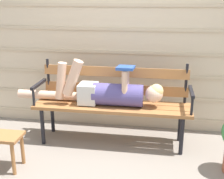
# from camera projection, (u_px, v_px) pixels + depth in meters

# --- Properties ---
(ground_plane) EXTENTS (12.00, 12.00, 0.00)m
(ground_plane) POSITION_uv_depth(u_px,v_px,m) (109.00, 149.00, 3.35)
(ground_plane) COLOR gray
(house_siding) EXTENTS (5.34, 0.08, 2.21)m
(house_siding) POSITION_uv_depth(u_px,v_px,m) (119.00, 40.00, 3.66)
(house_siding) COLOR beige
(house_siding) RESTS_ON ground
(park_bench) EXTENTS (1.75, 0.43, 0.91)m
(park_bench) POSITION_uv_depth(u_px,v_px,m) (113.00, 99.00, 3.42)
(park_bench) COLOR #9E6638
(park_bench) RESTS_ON ground
(reclining_person) EXTENTS (1.68, 0.26, 0.52)m
(reclining_person) POSITION_uv_depth(u_px,v_px,m) (106.00, 92.00, 3.34)
(reclining_person) COLOR #514784
(footstool) EXTENTS (0.43, 0.25, 0.36)m
(footstool) POSITION_uv_depth(u_px,v_px,m) (0.00, 142.00, 2.92)
(footstool) COLOR #9E6638
(footstool) RESTS_ON ground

